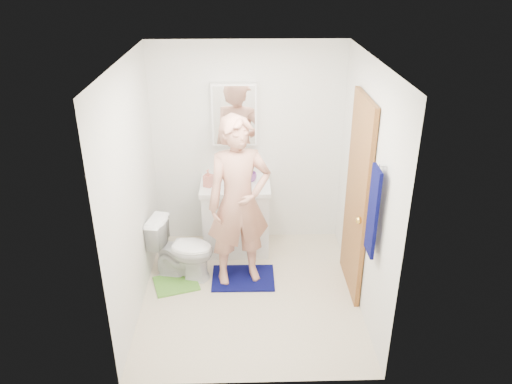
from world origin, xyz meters
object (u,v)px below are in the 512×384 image
towel (373,212)px  soap_dispenser (208,178)px  medicine_cabinet (234,114)px  vanity_cabinet (236,218)px  man (239,203)px  toilet (182,249)px  toothbrush_cup (251,177)px

towel → soap_dispenser: size_ratio=3.95×
medicine_cabinet → vanity_cabinet: bearing=-90.0°
vanity_cabinet → man: man is taller
vanity_cabinet → man: 0.84m
vanity_cabinet → toilet: vanity_cabinet is taller
toilet → vanity_cabinet: bearing=-33.3°
vanity_cabinet → medicine_cabinet: 1.22m
man → soap_dispenser: bearing=106.5°
medicine_cabinet → soap_dispenser: 0.77m
medicine_cabinet → toilet: 1.59m
soap_dispenser → man: size_ratio=0.11×
toilet → man: size_ratio=0.38×
vanity_cabinet → toilet: bearing=-135.4°
man → vanity_cabinet: bearing=79.9°
toilet → toothbrush_cup: (0.75, 0.63, 0.56)m
toilet → soap_dispenser: 0.83m
medicine_cabinet → toothbrush_cup: size_ratio=5.10×
towel → man: 1.45m
vanity_cabinet → medicine_cabinet: bearing=90.0°
vanity_cabinet → towel: bearing=-51.5°
soap_dispenser → vanity_cabinet: bearing=12.0°
medicine_cabinet → man: 1.10m
towel → vanity_cabinet: bearing=128.5°
towel → medicine_cabinet: bearing=124.6°
soap_dispenser → man: bearing=-59.4°
vanity_cabinet → man: (0.04, -0.65, 0.53)m
vanity_cabinet → soap_dispenser: 0.63m
towel → toilet: size_ratio=1.16×
soap_dispenser → toothbrush_cup: size_ratio=1.47×
vanity_cabinet → soap_dispenser: bearing=-168.0°
toothbrush_cup → medicine_cabinet: bearing=137.7°
soap_dispenser → toothbrush_cup: (0.48, 0.13, -0.05)m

